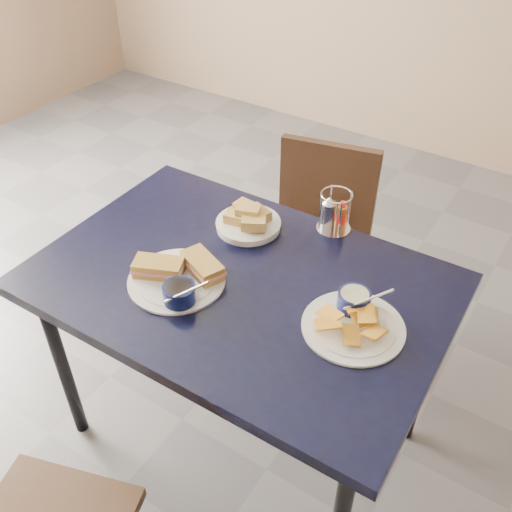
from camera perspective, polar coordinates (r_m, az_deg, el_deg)
The scene contains 7 objects.
ground at distance 2.13m, azimuth 1.06°, elevation -20.57°, with size 6.00×6.00×0.00m, color #57565C.
dining_table at distance 1.69m, azimuth -1.59°, elevation -4.01°, with size 1.19×0.80×0.75m.
chair_far at distance 2.29m, azimuth 6.65°, elevation 2.24°, with size 0.46×0.45×0.82m.
sandwich_plate at distance 1.63m, azimuth -7.71°, elevation -2.00°, with size 0.31×0.28×0.12m.
plantain_plate at distance 1.53m, azimuth 9.74°, elevation -6.03°, with size 0.27×0.27×0.12m.
bread_basket at distance 1.82m, azimuth -0.75°, elevation 3.54°, with size 0.20×0.20×0.08m.
condiment_caddy at distance 1.82m, azimuth 7.76°, elevation 4.19°, with size 0.11×0.11×0.14m.
Camera 1 is at (0.55, -0.92, 1.84)m, focal length 40.00 mm.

